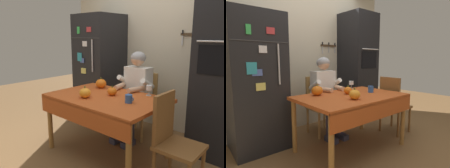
% 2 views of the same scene
% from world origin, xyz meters
% --- Properties ---
extents(ground_plane, '(10.00, 10.00, 0.00)m').
position_xyz_m(ground_plane, '(0.00, 0.00, 0.00)').
color(ground_plane, brown).
rests_on(ground_plane, ground).
extents(back_wall_assembly, '(3.70, 0.13, 2.60)m').
position_xyz_m(back_wall_assembly, '(0.05, 1.35, 1.30)').
color(back_wall_assembly, beige).
rests_on(back_wall_assembly, ground).
extents(refrigerator, '(0.68, 0.71, 1.80)m').
position_xyz_m(refrigerator, '(-0.95, 0.96, 0.90)').
color(refrigerator, black).
rests_on(refrigerator, ground).
extents(wall_oven, '(0.60, 0.64, 2.10)m').
position_xyz_m(wall_oven, '(1.05, 1.00, 1.05)').
color(wall_oven, black).
rests_on(wall_oven, ground).
extents(dining_table, '(1.40, 0.90, 0.74)m').
position_xyz_m(dining_table, '(0.00, 0.08, 0.66)').
color(dining_table, '#9E6B33').
rests_on(dining_table, ground).
extents(chair_behind_person, '(0.40, 0.40, 0.93)m').
position_xyz_m(chair_behind_person, '(0.01, 0.87, 0.51)').
color(chair_behind_person, tan).
rests_on(chair_behind_person, ground).
extents(seated_person, '(0.47, 0.55, 1.25)m').
position_xyz_m(seated_person, '(0.01, 0.68, 0.74)').
color(seated_person, '#38384C').
rests_on(seated_person, ground).
extents(chair_right_side, '(0.40, 0.40, 0.93)m').
position_xyz_m(chair_right_side, '(0.90, 0.05, 0.51)').
color(chair_right_side, brown).
rests_on(chair_right_side, ground).
extents(coffee_mug, '(0.11, 0.08, 0.09)m').
position_xyz_m(coffee_mug, '(0.36, 0.07, 0.79)').
color(coffee_mug, '#2D569E').
rests_on(coffee_mug, dining_table).
extents(wine_glass, '(0.07, 0.07, 0.13)m').
position_xyz_m(wine_glass, '(0.36, 0.47, 0.83)').
color(wine_glass, white).
rests_on(wine_glass, dining_table).
extents(pumpkin_large, '(0.15, 0.15, 0.15)m').
position_xyz_m(pumpkin_large, '(-0.36, 0.37, 0.80)').
color(pumpkin_large, orange).
rests_on(pumpkin_large, dining_table).
extents(pumpkin_medium, '(0.14, 0.14, 0.14)m').
position_xyz_m(pumpkin_medium, '(-0.15, -0.11, 0.80)').
color(pumpkin_medium, orange).
rests_on(pumpkin_medium, dining_table).
extents(pumpkin_small, '(0.12, 0.12, 0.12)m').
position_xyz_m(pumpkin_small, '(0.02, 0.18, 0.79)').
color(pumpkin_small, orange).
rests_on(pumpkin_small, dining_table).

